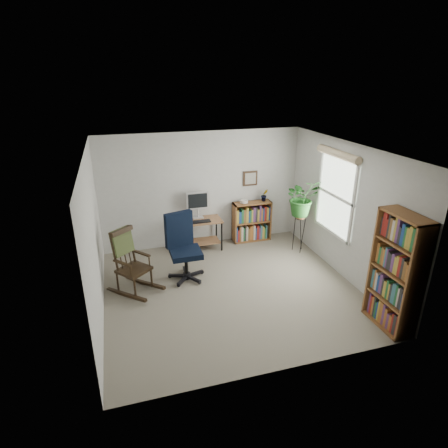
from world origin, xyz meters
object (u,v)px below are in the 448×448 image
object	(u,v)px
desk	(200,235)
low_bookshelf	(252,221)
tall_bookshelf	(396,273)
rocking_chair	(133,261)
office_chair	(186,248)

from	to	relation	value
desk	low_bookshelf	size ratio (longest dim) A/B	1.02
desk	tall_bookshelf	world-z (taller)	tall_bookshelf
rocking_chair	low_bookshelf	xyz separation A→B (m)	(2.62, 1.42, -0.12)
office_chair	low_bookshelf	bearing A→B (deg)	20.66
low_bookshelf	tall_bookshelf	xyz separation A→B (m)	(0.87, -3.41, 0.43)
office_chair	tall_bookshelf	size ratio (longest dim) A/B	0.70
office_chair	tall_bookshelf	bearing A→B (deg)	-55.68
desk	tall_bookshelf	size ratio (longest dim) A/B	0.52
office_chair	tall_bookshelf	xyz separation A→B (m)	(2.57, -2.15, 0.26)
office_chair	rocking_chair	size ratio (longest dim) A/B	1.09
desk	office_chair	xyz separation A→B (m)	(-0.51, -1.14, 0.29)
rocking_chair	tall_bookshelf	distance (m)	4.03
rocking_chair	tall_bookshelf	xyz separation A→B (m)	(3.49, -1.99, 0.31)
rocking_chair	office_chair	bearing A→B (deg)	-30.28
tall_bookshelf	desk	bearing A→B (deg)	122.06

